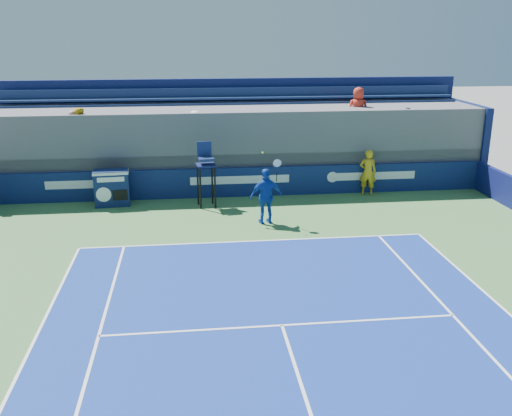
{
  "coord_description": "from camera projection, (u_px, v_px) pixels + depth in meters",
  "views": [
    {
      "loc": [
        -1.95,
        -5.11,
        6.52
      ],
      "look_at": [
        0.0,
        11.5,
        1.25
      ],
      "focal_mm": 40.0,
      "sensor_mm": 36.0,
      "label": 1
    }
  ],
  "objects": [
    {
      "name": "back_hoarding",
      "position": [
        240.0,
        182.0,
        23.04
      ],
      "size": [
        20.4,
        0.21,
        1.2
      ],
      "color": "#0D1B4D",
      "rests_on": "ground"
    },
    {
      "name": "tennis_player",
      "position": [
        266.0,
        196.0,
        19.68
      ],
      "size": [
        1.2,
        0.62,
        2.57
      ],
      "color": "#133EA2",
      "rests_on": "apron"
    },
    {
      "name": "umpire_chair",
      "position": [
        206.0,
        167.0,
        21.48
      ],
      "size": [
        0.8,
        0.8,
        2.48
      ],
      "color": "black",
      "rests_on": "ground"
    },
    {
      "name": "stadium_seating",
      "position": [
        235.0,
        142.0,
        24.6
      ],
      "size": [
        21.0,
        4.05,
        4.4
      ],
      "color": "#515156",
      "rests_on": "ground"
    },
    {
      "name": "match_clock",
      "position": [
        112.0,
        187.0,
        21.8
      ],
      "size": [
        1.37,
        0.82,
        1.4
      ],
      "color": "#0E1B4A",
      "rests_on": "ground"
    },
    {
      "name": "ball_person",
      "position": [
        368.0,
        172.0,
        23.13
      ],
      "size": [
        0.79,
        0.64,
        1.88
      ],
      "primitive_type": "imported",
      "rotation": [
        0.0,
        0.0,
        2.83
      ],
      "color": "gold",
      "rests_on": "apron"
    }
  ]
}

